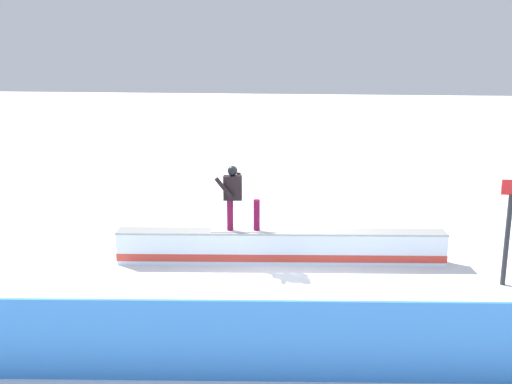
% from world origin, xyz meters
% --- Properties ---
extents(ground_plane, '(120.00, 120.00, 0.00)m').
position_xyz_m(ground_plane, '(0.00, 0.00, 0.00)').
color(ground_plane, white).
extents(grind_box, '(7.28, 1.36, 0.74)m').
position_xyz_m(grind_box, '(0.00, 0.00, 0.34)').
color(grind_box, white).
rests_on(grind_box, ground_plane).
extents(snowboarder, '(1.45, 0.50, 1.46)m').
position_xyz_m(snowboarder, '(0.98, 0.12, 1.54)').
color(snowboarder, silver).
rests_on(snowboarder, grind_box).
extents(safety_fence, '(12.18, 1.51, 1.22)m').
position_xyz_m(safety_fence, '(0.00, 4.91, 0.61)').
color(safety_fence, '#3984DD').
rests_on(safety_fence, ground_plane).
extents(trail_marker, '(0.40, 0.10, 2.17)m').
position_xyz_m(trail_marker, '(-4.58, 0.66, 1.16)').
color(trail_marker, '#262628').
rests_on(trail_marker, ground_plane).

